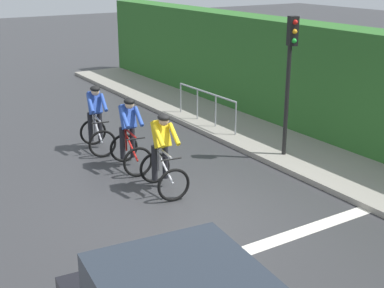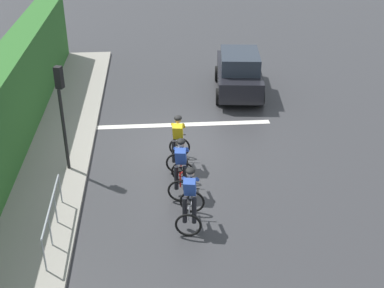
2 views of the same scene
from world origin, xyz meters
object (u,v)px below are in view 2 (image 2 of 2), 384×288
(car_black, at_px, (239,72))
(pedestrian_railing_kerbside, at_px, (52,213))
(traffic_light_near_crossing, at_px, (62,104))
(cyclist_second, at_px, (181,168))
(cyclist_mid, at_px, (178,143))
(cyclist_lead, at_px, (190,199))

(car_black, bearing_deg, pedestrian_railing_kerbside, 56.01)
(traffic_light_near_crossing, xyz_separation_m, pedestrian_railing_kerbside, (-0.06, 3.25, -1.47))
(car_black, relative_size, pedestrian_railing_kerbside, 1.54)
(cyclist_second, xyz_separation_m, pedestrian_railing_kerbside, (3.28, 1.80, -0.04))
(cyclist_second, distance_m, cyclist_mid, 1.51)
(cyclist_lead, height_order, cyclist_second, same)
(cyclist_mid, bearing_deg, traffic_light_near_crossing, 0.88)
(cyclist_mid, bearing_deg, cyclist_lead, 92.68)
(cyclist_mid, bearing_deg, car_black, -116.11)
(cyclist_second, bearing_deg, car_black, -111.16)
(traffic_light_near_crossing, height_order, pedestrian_railing_kerbside, traffic_light_near_crossing)
(car_black, height_order, traffic_light_near_crossing, traffic_light_near_crossing)
(cyclist_lead, relative_size, car_black, 0.39)
(cyclist_lead, xyz_separation_m, traffic_light_near_crossing, (3.48, -3.01, 1.43))
(cyclist_second, xyz_separation_m, cyclist_mid, (0.00, -1.51, 0.00))
(car_black, relative_size, traffic_light_near_crossing, 1.27)
(traffic_light_near_crossing, bearing_deg, cyclist_mid, -179.12)
(cyclist_second, height_order, car_black, car_black)
(cyclist_lead, distance_m, car_black, 9.14)
(cyclist_second, bearing_deg, pedestrian_railing_kerbside, 28.76)
(cyclist_lead, bearing_deg, cyclist_mid, -87.32)
(cyclist_mid, distance_m, traffic_light_near_crossing, 3.63)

